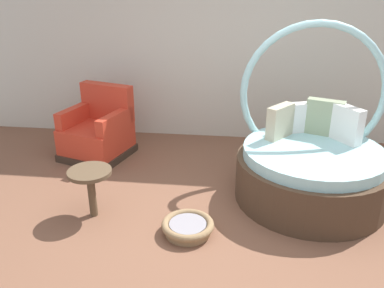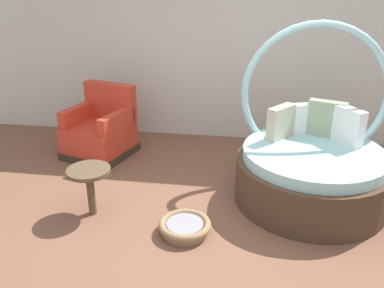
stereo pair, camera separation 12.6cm
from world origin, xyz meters
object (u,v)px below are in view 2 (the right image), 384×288
(red_armchair, at_px, (101,131))
(pet_basket, at_px, (185,227))
(side_table, at_px, (89,177))
(round_daybed, at_px, (311,165))

(red_armchair, relative_size, pet_basket, 1.96)
(red_armchair, distance_m, pet_basket, 2.22)
(side_table, bearing_deg, red_armchair, 106.25)
(pet_basket, height_order, side_table, side_table)
(round_daybed, distance_m, red_armchair, 2.81)
(pet_basket, relative_size, side_table, 0.98)
(pet_basket, bearing_deg, side_table, 168.91)
(red_armchair, relative_size, side_table, 1.92)
(round_daybed, bearing_deg, red_armchair, 163.63)
(side_table, bearing_deg, pet_basket, -11.09)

